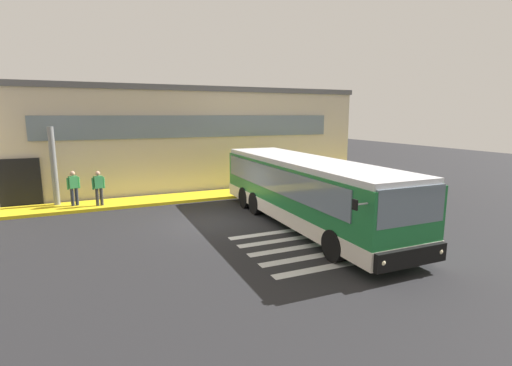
% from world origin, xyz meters
% --- Properties ---
extents(ground_plane, '(80.00, 90.00, 0.02)m').
position_xyz_m(ground_plane, '(0.00, 0.00, -0.01)').
color(ground_plane, '#232326').
rests_on(ground_plane, ground).
extents(bay_paint_stripes, '(4.40, 3.96, 0.01)m').
position_xyz_m(bay_paint_stripes, '(2.00, -4.20, 0.00)').
color(bay_paint_stripes, silver).
rests_on(bay_paint_stripes, ground).
extents(terminal_building, '(24.35, 13.80, 6.03)m').
position_xyz_m(terminal_building, '(-0.69, 11.64, 3.01)').
color(terminal_building, beige).
rests_on(terminal_building, ground).
extents(boarding_curb, '(26.55, 2.00, 0.15)m').
position_xyz_m(boarding_curb, '(0.00, 4.80, 0.07)').
color(boarding_curb, yellow).
rests_on(boarding_curb, ground).
extents(entry_support_column, '(0.28, 0.28, 3.75)m').
position_xyz_m(entry_support_column, '(-6.24, 5.40, 2.02)').
color(entry_support_column, slate).
rests_on(entry_support_column, boarding_curb).
extents(bus_main_foreground, '(3.11, 11.35, 2.70)m').
position_xyz_m(bus_main_foreground, '(3.24, -1.96, 1.33)').
color(bus_main_foreground, '#1E7238').
rests_on(bus_main_foreground, ground).
extents(passenger_near_column, '(0.56, 0.46, 1.68)m').
position_xyz_m(passenger_near_column, '(-5.45, 4.85, 1.11)').
color(passenger_near_column, '#1E2338').
rests_on(passenger_near_column, boarding_curb).
extents(passenger_by_doorway, '(0.57, 0.31, 1.68)m').
position_xyz_m(passenger_by_doorway, '(-4.35, 4.35, 1.08)').
color(passenger_by_doorway, '#2D2D33').
rests_on(passenger_by_doorway, boarding_curb).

